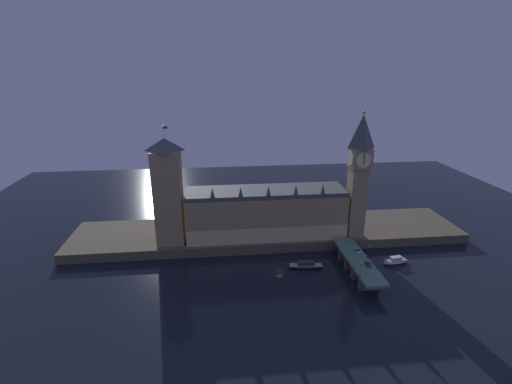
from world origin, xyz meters
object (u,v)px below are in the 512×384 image
Objects in this scene: car_southbound_trail at (358,251)px; street_lamp_mid at (369,250)px; pedestrian_near_rail at (354,265)px; boat_downstream at (396,261)px; street_lamp_near at (361,267)px; boat_upstream at (306,266)px; pedestrian_mid_walk at (367,256)px; victoria_tower at (168,192)px; car_southbound_lead at (368,264)px; clock_tower at (359,172)px.

street_lamp_mid is (2.69, -6.71, 3.68)m from car_southbound_trail.
pedestrian_near_rail reaches higher than boat_downstream.
boat_upstream is at bearing 130.99° from street_lamp_near.
pedestrian_mid_walk is 0.12× the size of boat_downstream.
victoria_tower is 78.71m from boat_upstream.
street_lamp_near reaches higher than pedestrian_mid_walk.
car_southbound_trail is at bearing 90.00° from car_southbound_lead.
car_southbound_lead is 0.63× the size of street_lamp_mid.
clock_tower is at bearing 73.02° from street_lamp_near.
street_lamp_near is 1.04× the size of street_lamp_mid.
car_southbound_trail is at bearing 0.11° from boat_upstream.
pedestrian_near_rail is at bearing -109.66° from clock_tower.
car_southbound_lead is at bearing -148.15° from boat_downstream.
boat_downstream is at bearing -61.40° from clock_tower.
victoria_tower reaches higher than pedestrian_near_rail.
victoria_tower reaches higher than pedestrian_mid_walk.
pedestrian_mid_walk is at bearing -19.09° from victoria_tower.
car_southbound_trail is 2.52× the size of pedestrian_mid_walk.
pedestrian_mid_walk is (9.16, 7.65, -0.09)m from pedestrian_near_rail.
boat_upstream is (-28.14, 5.99, -6.78)m from pedestrian_mid_walk.
pedestrian_mid_walk reaches higher than boat_upstream.
pedestrian_near_rail reaches higher than car_southbound_lead.
boat_downstream is (45.90, -0.38, 0.03)m from boat_upstream.
car_southbound_trail is at bearing 178.79° from boat_downstream.
victoria_tower reaches higher than car_southbound_lead.
street_lamp_mid is 0.38× the size of boat_upstream.
victoria_tower is at bearing 150.54° from street_lamp_near.
victoria_tower reaches higher than car_southbound_trail.
clock_tower is 9.42× the size of street_lamp_near.
pedestrian_mid_walk is (2.29, 6.84, 0.23)m from car_southbound_lead.
victoria_tower is 4.58× the size of boat_downstream.
boat_upstream is 1.35× the size of boat_downstream.
street_lamp_near is at bearing -106.98° from clock_tower.
clock_tower is at bearing -1.55° from victoria_tower.
victoria_tower is 120.23m from boat_downstream.
street_lamp_near reaches higher than car_southbound_trail.
car_southbound_lead reaches higher than car_southbound_trail.
car_southbound_trail is 0.31× the size of boat_downstream.
victoria_tower is at bearing 163.86° from car_southbound_trail.
boat_downstream is at bearing 26.24° from pedestrian_near_rail.
pedestrian_near_rail reaches higher than car_southbound_trail.
boat_downstream is (112.73, -27.25, -31.68)m from victoria_tower.
clock_tower is 16.16× the size of car_southbound_trail.
boat_downstream is (20.04, 12.45, -6.52)m from car_southbound_lead.
pedestrian_near_rail is 12.31m from street_lamp_mid.
pedestrian_near_rail is at bearing -116.65° from car_southbound_trail.
pedestrian_near_rail is 30.78m from boat_downstream.
street_lamp_near is (-13.92, -45.57, -29.31)m from clock_tower.
street_lamp_near is at bearing -121.86° from pedestrian_mid_walk.
clock_tower is 42.86m from street_lamp_mid.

